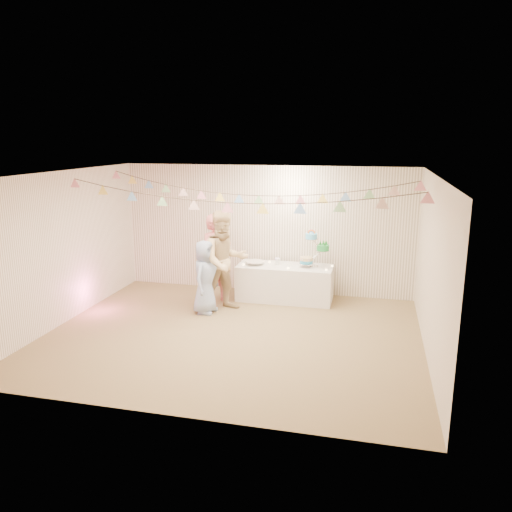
% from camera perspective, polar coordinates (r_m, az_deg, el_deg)
% --- Properties ---
extents(floor, '(6.00, 6.00, 0.00)m').
position_cam_1_polar(floor, '(8.25, -2.68, -8.98)').
color(floor, olive).
rests_on(floor, ground).
extents(ceiling, '(6.00, 6.00, 0.00)m').
position_cam_1_polar(ceiling, '(7.65, -2.89, 9.33)').
color(ceiling, silver).
rests_on(ceiling, ground).
extents(back_wall, '(6.00, 6.00, 0.00)m').
position_cam_1_polar(back_wall, '(10.22, 1.13, 3.04)').
color(back_wall, white).
rests_on(back_wall, ground).
extents(front_wall, '(6.00, 6.00, 0.00)m').
position_cam_1_polar(front_wall, '(5.59, -9.98, -6.06)').
color(front_wall, white).
rests_on(front_wall, ground).
extents(left_wall, '(5.00, 5.00, 0.00)m').
position_cam_1_polar(left_wall, '(9.14, -21.17, 0.87)').
color(left_wall, white).
rests_on(left_wall, ground).
extents(right_wall, '(5.00, 5.00, 0.00)m').
position_cam_1_polar(right_wall, '(7.60, 19.51, -1.41)').
color(right_wall, white).
rests_on(right_wall, ground).
extents(table, '(1.85, 0.74, 0.70)m').
position_cam_1_polar(table, '(9.86, 3.32, -3.07)').
color(table, silver).
rests_on(table, floor).
extents(cake_stand, '(0.61, 0.36, 0.68)m').
position_cam_1_polar(cake_stand, '(9.64, 6.65, 1.04)').
color(cake_stand, silver).
rests_on(cake_stand, table).
extents(cake_bottom, '(0.31, 0.31, 0.15)m').
position_cam_1_polar(cake_bottom, '(9.66, 5.68, -0.46)').
color(cake_bottom, '#2A95C7').
rests_on(cake_bottom, cake_stand).
extents(cake_middle, '(0.27, 0.27, 0.22)m').
position_cam_1_polar(cake_middle, '(9.71, 7.77, 1.19)').
color(cake_middle, green).
rests_on(cake_middle, cake_stand).
extents(cake_top_tier, '(0.25, 0.25, 0.19)m').
position_cam_1_polar(cake_top_tier, '(9.56, 6.32, 2.70)').
color(cake_top_tier, '#51C0FF').
rests_on(cake_top_tier, cake_stand).
extents(platter, '(0.38, 0.38, 0.02)m').
position_cam_1_polar(platter, '(9.82, -0.14, -0.63)').
color(platter, white).
rests_on(platter, table).
extents(posy, '(0.13, 0.13, 0.15)m').
position_cam_1_polar(posy, '(9.81, 2.44, -0.27)').
color(posy, white).
rests_on(posy, table).
extents(person_adult_a, '(0.73, 0.75, 1.73)m').
position_cam_1_polar(person_adult_a, '(9.58, -4.55, -0.36)').
color(person_adult_a, '#DD7377').
rests_on(person_adult_a, floor).
extents(person_adult_b, '(1.15, 1.12, 1.86)m').
position_cam_1_polar(person_adult_b, '(9.13, -3.58, -0.61)').
color(person_adult_b, tan).
rests_on(person_adult_b, floor).
extents(person_child, '(0.51, 0.71, 1.35)m').
position_cam_1_polar(person_child, '(9.09, -5.84, -2.39)').
color(person_child, '#8EA2C9').
rests_on(person_child, floor).
extents(bunting_back, '(5.60, 1.10, 0.40)m').
position_cam_1_polar(bunting_back, '(8.73, -0.83, 8.21)').
color(bunting_back, pink).
rests_on(bunting_back, ceiling).
extents(bunting_front, '(5.60, 0.90, 0.36)m').
position_cam_1_polar(bunting_front, '(7.48, -3.30, 7.08)').
color(bunting_front, '#72A5E5').
rests_on(bunting_front, ceiling).
extents(tealight_0, '(0.04, 0.04, 0.03)m').
position_cam_1_polar(tealight_0, '(9.78, -1.43, -0.97)').
color(tealight_0, '#FFD88C').
rests_on(tealight_0, table).
extents(tealight_1, '(0.04, 0.04, 0.03)m').
position_cam_1_polar(tealight_1, '(9.99, 1.55, -0.66)').
color(tealight_1, '#FFD88C').
rests_on(tealight_1, table).
extents(tealight_2, '(0.04, 0.04, 0.03)m').
position_cam_1_polar(tealight_2, '(9.53, 3.70, -1.39)').
color(tealight_2, '#FFD88C').
rests_on(tealight_2, table).
extents(tealight_3, '(0.04, 0.04, 0.03)m').
position_cam_1_polar(tealight_3, '(9.92, 5.56, -0.84)').
color(tealight_3, '#FFD88C').
rests_on(tealight_3, table).
extents(tealight_4, '(0.04, 0.04, 0.03)m').
position_cam_1_polar(tealight_4, '(9.48, 8.04, -1.58)').
color(tealight_4, '#FFD88C').
rests_on(tealight_4, table).
extents(tealight_5, '(0.04, 0.04, 0.03)m').
position_cam_1_polar(tealight_5, '(9.79, 8.69, -1.11)').
color(tealight_5, '#FFD88C').
rests_on(tealight_5, table).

